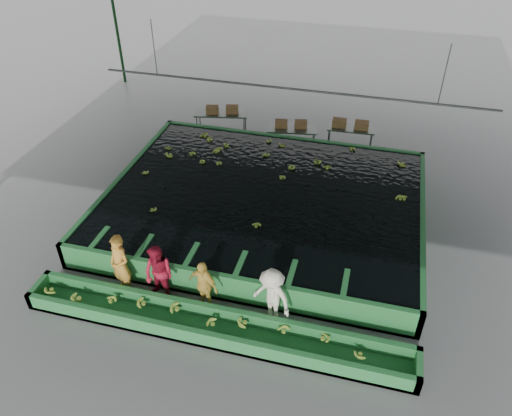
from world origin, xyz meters
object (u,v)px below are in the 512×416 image
(flotation_tank, at_px, (264,204))
(worker_c, at_px, (203,285))
(packing_table_right, at_px, (350,137))
(box_stack_left, at_px, (222,113))
(box_stack_mid, at_px, (291,127))
(worker_a, at_px, (120,265))
(box_stack_right, at_px, (350,128))
(worker_b, at_px, (159,274))
(packing_table_left, at_px, (222,123))
(sorting_trough, at_px, (213,327))
(packing_table_mid, at_px, (292,138))
(worker_d, at_px, (272,297))

(flotation_tank, relative_size, worker_c, 6.46)
(packing_table_right, bearing_deg, worker_c, -105.74)
(packing_table_right, relative_size, box_stack_left, 1.40)
(flotation_tank, distance_m, box_stack_mid, 4.76)
(worker_a, height_order, box_stack_right, worker_a)
(worker_b, distance_m, packing_table_left, 9.50)
(sorting_trough, relative_size, packing_table_left, 4.62)
(packing_table_mid, height_order, box_stack_mid, box_stack_mid)
(box_stack_left, bearing_deg, packing_table_right, 3.31)
(box_stack_right, bearing_deg, flotation_tank, -111.88)
(worker_a, relative_size, worker_c, 1.20)
(worker_a, bearing_deg, sorting_trough, 6.70)
(worker_a, relative_size, worker_d, 1.10)
(flotation_tank, height_order, worker_a, worker_a)
(sorting_trough, xyz_separation_m, worker_d, (1.29, 0.80, 0.60))
(worker_b, bearing_deg, worker_d, 13.57)
(worker_d, relative_size, box_stack_mid, 1.35)
(worker_c, bearing_deg, worker_a, -161.25)
(sorting_trough, bearing_deg, flotation_tank, 90.00)
(worker_b, bearing_deg, packing_table_left, 111.89)
(worker_a, bearing_deg, box_stack_left, 113.68)
(worker_d, height_order, packing_table_mid, worker_d)
(worker_d, distance_m, box_stack_left, 10.32)
(packing_table_left, height_order, box_stack_mid, box_stack_mid)
(flotation_tank, bearing_deg, worker_c, -96.94)
(packing_table_right, height_order, box_stack_right, box_stack_right)
(worker_b, bearing_deg, packing_table_right, 81.36)
(packing_table_left, height_order, box_stack_right, box_stack_right)
(packing_table_mid, xyz_separation_m, box_stack_mid, (-0.07, 0.09, 0.44))
(flotation_tank, bearing_deg, packing_table_mid, 90.42)
(worker_c, bearing_deg, worker_d, 18.75)
(worker_c, bearing_deg, packing_table_left, 124.20)
(flotation_tank, xyz_separation_m, packing_table_left, (-3.12, 5.10, 0.04))
(worker_c, bearing_deg, packing_table_mid, 105.62)
(flotation_tank, distance_m, packing_table_left, 5.98)
(worker_c, distance_m, packing_table_mid, 8.96)
(box_stack_left, xyz_separation_m, box_stack_right, (5.21, 0.31, -0.14))
(box_stack_mid, bearing_deg, worker_b, -100.30)
(packing_table_right, distance_m, box_stack_mid, 2.43)
(packing_table_left, distance_m, box_stack_right, 5.30)
(flotation_tank, relative_size, worker_d, 5.90)
(flotation_tank, bearing_deg, box_stack_mid, 91.25)
(flotation_tank, distance_m, packing_table_mid, 4.64)
(sorting_trough, height_order, worker_d, worker_d)
(worker_d, bearing_deg, packing_table_mid, 121.95)
(box_stack_right, bearing_deg, worker_d, -95.15)
(worker_a, height_order, packing_table_left, worker_a)
(sorting_trough, relative_size, worker_b, 5.75)
(flotation_tank, bearing_deg, worker_a, -123.49)
(flotation_tank, relative_size, packing_table_right, 5.41)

